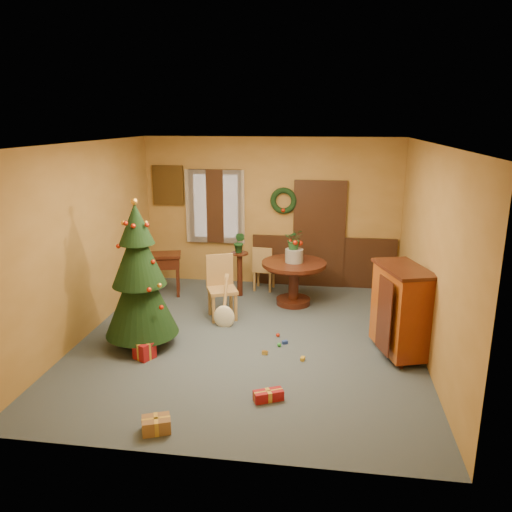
% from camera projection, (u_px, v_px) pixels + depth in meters
% --- Properties ---
extents(room_envelope, '(5.50, 5.50, 5.50)m').
position_uv_depth(room_envelope, '(281.00, 230.00, 9.78)').
color(room_envelope, '#34404C').
rests_on(room_envelope, ground).
extents(dining_table, '(1.14, 1.14, 0.78)m').
position_uv_depth(dining_table, '(294.00, 275.00, 8.85)').
color(dining_table, black).
rests_on(dining_table, floor).
extents(urn, '(0.32, 0.32, 0.23)m').
position_uv_depth(urn, '(294.00, 256.00, 8.76)').
color(urn, slate).
rests_on(urn, dining_table).
extents(centerpiece_plant, '(0.32, 0.28, 0.36)m').
position_uv_depth(centerpiece_plant, '(294.00, 239.00, 8.68)').
color(centerpiece_plant, '#1E4C23').
rests_on(centerpiece_plant, urn).
extents(chair_near, '(0.60, 0.60, 1.05)m').
position_uv_depth(chair_near, '(221.00, 284.00, 8.29)').
color(chair_near, olive).
rests_on(chair_near, floor).
extents(chair_far, '(0.42, 0.42, 0.88)m').
position_uv_depth(chair_far, '(263.00, 267.00, 9.58)').
color(chair_far, olive).
rests_on(chair_far, floor).
extents(guitar, '(0.40, 0.56, 0.78)m').
position_uv_depth(guitar, '(224.00, 303.00, 7.91)').
color(guitar, '#EFEAC7').
rests_on(guitar, floor).
extents(plant_stand, '(0.32, 0.32, 0.84)m').
position_uv_depth(plant_stand, '(240.00, 269.00, 9.28)').
color(plant_stand, black).
rests_on(plant_stand, floor).
extents(stand_plant, '(0.26, 0.24, 0.39)m').
position_uv_depth(stand_plant, '(239.00, 242.00, 9.15)').
color(stand_plant, '#19471E').
rests_on(stand_plant, plant_stand).
extents(christmas_tree, '(1.06, 1.06, 2.18)m').
position_uv_depth(christmas_tree, '(139.00, 278.00, 7.10)').
color(christmas_tree, '#382111').
rests_on(christmas_tree, floor).
extents(writing_desk, '(0.99, 0.67, 0.80)m').
position_uv_depth(writing_desk, '(156.00, 264.00, 9.29)').
color(writing_desk, black).
rests_on(writing_desk, floor).
extents(sideboard, '(0.82, 1.12, 1.29)m').
position_uv_depth(sideboard, '(401.00, 309.00, 6.88)').
color(sideboard, '#5F120A').
rests_on(sideboard, floor).
extents(gift_a, '(0.36, 0.31, 0.16)m').
position_uv_depth(gift_a, '(156.00, 425.00, 5.30)').
color(gift_a, brown).
rests_on(gift_a, floor).
extents(gift_b, '(0.32, 0.32, 0.24)m').
position_uv_depth(gift_b, '(144.00, 350.00, 6.92)').
color(gift_b, maroon).
rests_on(gift_b, floor).
extents(gift_c, '(0.29, 0.27, 0.13)m').
position_uv_depth(gift_c, '(141.00, 326.00, 7.86)').
color(gift_c, brown).
rests_on(gift_c, floor).
extents(gift_d, '(0.38, 0.28, 0.13)m').
position_uv_depth(gift_d, '(268.00, 395.00, 5.90)').
color(gift_d, maroon).
rests_on(gift_d, floor).
extents(toy_a, '(0.09, 0.08, 0.05)m').
position_uv_depth(toy_a, '(285.00, 342.00, 7.38)').
color(toy_a, '#223D95').
rests_on(toy_a, floor).
extents(toy_b, '(0.06, 0.06, 0.06)m').
position_uv_depth(toy_b, '(279.00, 345.00, 7.29)').
color(toy_b, green).
rests_on(toy_b, floor).
extents(toy_c, '(0.07, 0.09, 0.05)m').
position_uv_depth(toy_c, '(303.00, 359.00, 6.88)').
color(toy_c, gold).
rests_on(toy_c, floor).
extents(toy_d, '(0.06, 0.06, 0.06)m').
position_uv_depth(toy_d, '(278.00, 335.00, 7.62)').
color(toy_d, '#B9230C').
rests_on(toy_d, floor).
extents(toy_e, '(0.09, 0.06, 0.05)m').
position_uv_depth(toy_e, '(265.00, 353.00, 7.05)').
color(toy_e, gold).
rests_on(toy_e, floor).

